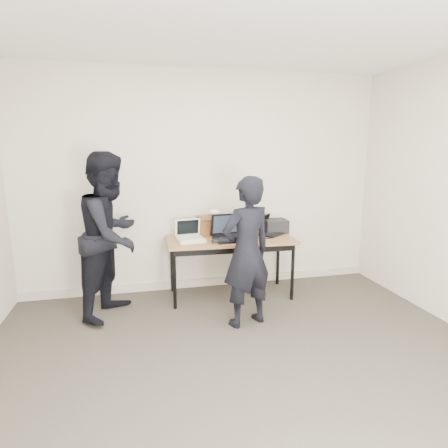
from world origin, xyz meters
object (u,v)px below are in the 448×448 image
object	(u,v)px
laptop_center	(229,234)
laptop_right	(268,230)
equipment_box	(275,226)
leather_satchel	(212,225)
person_observer	(111,235)
person_typist	(247,252)
laptop_beige	(190,237)
desk	(231,243)

from	to	relation	value
laptop_center	laptop_right	xyz separation A→B (m)	(0.53, 0.16, -0.01)
equipment_box	laptop_right	bearing A→B (deg)	-152.01
leather_satchel	laptop_right	bearing A→B (deg)	-17.73
laptop_center	person_observer	size ratio (longest dim) A/B	0.23
person_typist	leather_satchel	bearing A→B (deg)	-98.64
laptop_beige	person_typist	distance (m)	0.89
laptop_center	person_typist	xyz separation A→B (m)	(-0.00, -0.72, -0.03)
leather_satchel	laptop_beige	bearing A→B (deg)	-153.95
person_observer	desk	bearing A→B (deg)	-55.52
laptop_center	equipment_box	world-z (taller)	laptop_center
person_typist	laptop_right	bearing A→B (deg)	-138.79
equipment_box	person_typist	size ratio (longest dim) A/B	0.19
person_observer	leather_satchel	bearing A→B (deg)	-43.93
laptop_right	person_observer	world-z (taller)	person_observer
equipment_box	person_typist	xyz separation A→B (m)	(-0.66, -0.94, -0.04)
laptop_center	person_typist	distance (m)	0.72
laptop_beige	person_typist	size ratio (longest dim) A/B	0.22
person_observer	laptop_center	bearing A→B (deg)	-56.70
laptop_right	person_typist	world-z (taller)	person_typist
laptop_right	person_observer	size ratio (longest dim) A/B	0.25
laptop_right	equipment_box	distance (m)	0.15
equipment_box	person_observer	distance (m)	2.01
laptop_beige	equipment_box	distance (m)	1.13
laptop_center	person_observer	bearing A→B (deg)	-178.96
laptop_beige	laptop_center	distance (m)	0.46
laptop_beige	leather_satchel	xyz separation A→B (m)	(0.31, 0.22, 0.08)
laptop_right	laptop_center	bearing A→B (deg)	157.66
desk	laptop_beige	bearing A→B (deg)	-178.76
leather_satchel	equipment_box	bearing A→B (deg)	-11.65
laptop_center	laptop_right	bearing A→B (deg)	11.42
equipment_box	person_observer	xyz separation A→B (m)	(-1.98, -0.36, 0.07)
laptop_beige	laptop_right	world-z (taller)	laptop_beige
desk	person_observer	distance (m)	1.37
leather_satchel	person_observer	size ratio (longest dim) A/B	0.22
laptop_center	laptop_right	size ratio (longest dim) A/B	0.92
person_typist	equipment_box	bearing A→B (deg)	-142.46
leather_satchel	person_observer	bearing A→B (deg)	-170.40
laptop_right	person_typist	bearing A→B (deg)	-160.03
equipment_box	desk	bearing A→B (deg)	-163.07
laptop_beige	person_observer	distance (m)	0.89
laptop_beige	leather_satchel	bearing A→B (deg)	28.81
desk	laptop_beige	distance (m)	0.50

